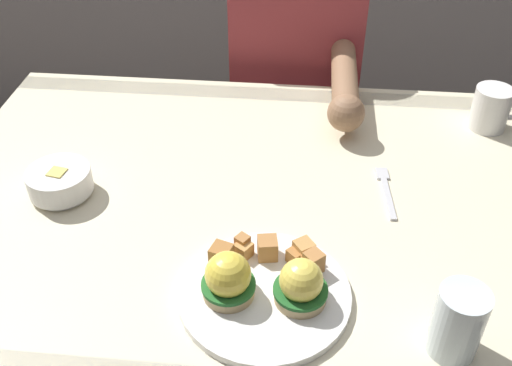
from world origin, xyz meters
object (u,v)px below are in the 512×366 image
fruit_bowl (60,182)px  diner_person (296,87)px  dining_table (244,240)px  fork (386,189)px  water_glass_near (457,325)px  coffee_mug (492,107)px  eggs_benedict_plate (264,285)px

fruit_bowl → diner_person: diner_person is taller
dining_table → fork: size_ratio=7.69×
fruit_bowl → fork: 0.62m
water_glass_near → diner_person: diner_person is taller
dining_table → coffee_mug: size_ratio=10.75×
fruit_bowl → coffee_mug: bearing=20.5°
fork → eggs_benedict_plate: bearing=-126.2°
water_glass_near → diner_person: (-0.26, 0.91, -0.14)m
eggs_benedict_plate → fork: 0.36m
fork → water_glass_near: size_ratio=1.36×
dining_table → eggs_benedict_plate: 0.28m
fruit_bowl → diner_person: bearing=55.8°
coffee_mug → eggs_benedict_plate: bearing=-130.1°
fork → diner_person: diner_person is taller
dining_table → eggs_benedict_plate: eggs_benedict_plate is taller
coffee_mug → dining_table: bearing=-149.5°
dining_table → diner_person: size_ratio=1.05×
dining_table → water_glass_near: 0.48m
dining_table → diner_person: 0.61m
diner_person → dining_table: bearing=-97.2°
eggs_benedict_plate → fruit_bowl: bearing=151.8°
coffee_mug → water_glass_near: 0.63m
coffee_mug → fork: 0.35m
water_glass_near → diner_person: 0.95m
fork → water_glass_near: bearing=-79.8°
fruit_bowl → diner_person: 0.76m
eggs_benedict_plate → water_glass_near: (0.27, -0.07, 0.02)m
dining_table → water_glass_near: water_glass_near is taller
fruit_bowl → coffee_mug: coffee_mug is taller
dining_table → fork: bearing=10.9°
fruit_bowl → eggs_benedict_plate: bearing=-28.2°
dining_table → coffee_mug: coffee_mug is taller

